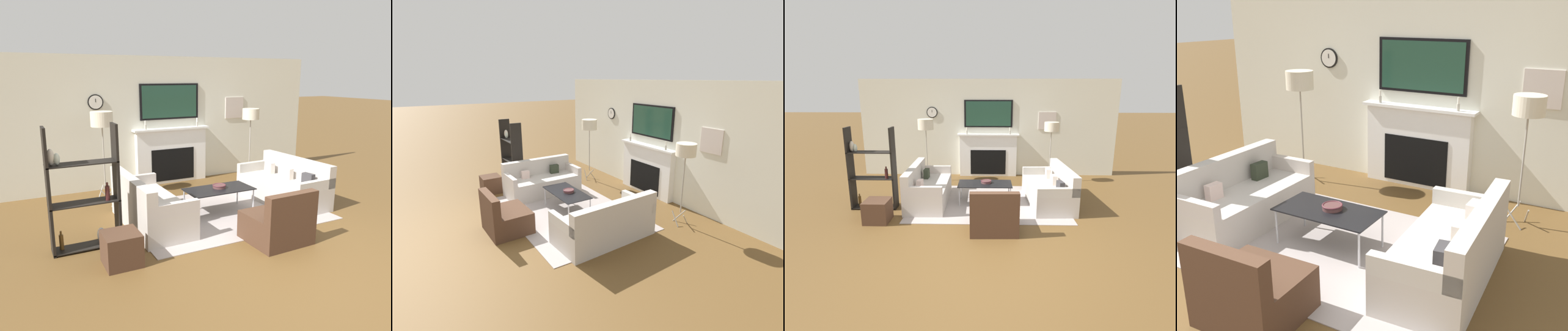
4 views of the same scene
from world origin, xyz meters
The scene contains 12 objects.
ground_plane centered at (0.00, 0.00, 0.00)m, with size 60.00×60.00×0.00m, color brown.
fireplace_wall centered at (0.00, 4.38, 1.22)m, with size 7.17×0.28×2.70m.
area_rug centered at (0.00, 2.09, 0.01)m, with size 3.27×2.31×0.01m.
couch_left centered at (-1.33, 2.09, 0.29)m, with size 0.82×1.76×0.82m.
couch_right centered at (1.33, 2.09, 0.29)m, with size 0.90×1.77×0.81m.
armchair centered at (0.10, 0.71, 0.26)m, with size 0.84×0.77×0.79m.
coffee_table centered at (-0.07, 2.09, 0.41)m, with size 1.15×0.58×0.44m.
decorative_bowl centered at (-0.04, 2.12, 0.47)m, with size 0.23×0.23×0.06m.
floor_lamp_left centered at (-1.63, 3.66, 1.51)m, with size 0.40×0.40×1.68m.
floor_lamp_right centered at (1.63, 3.66, 1.46)m, with size 0.37×0.37×1.61m.
shelf_unit centered at (-2.37, 1.71, 0.78)m, with size 0.92×0.28×1.69m.
ottoman centered at (-2.06, 1.04, 0.21)m, with size 0.45×0.45×0.42m.
Camera 2 is at (5.22, -0.75, 2.74)m, focal length 28.00 mm.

